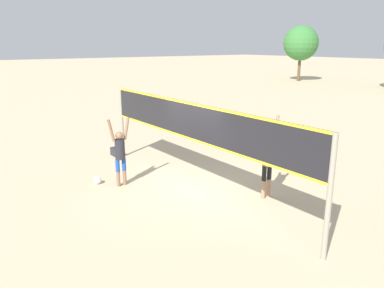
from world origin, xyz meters
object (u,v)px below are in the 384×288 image
object	(u,v)px
volleyball_net	(192,128)
gear_bag	(116,152)
tree_left_cluster	(301,43)
player_blocker	(268,155)
player_spiker	(120,151)
volleyball	(97,180)

from	to	relation	value
volleyball_net	gear_bag	xyz separation A→B (m)	(-4.49, -0.19, -1.69)
volleyball_net	tree_left_cluster	world-z (taller)	tree_left_cluster
player_blocker	tree_left_cluster	xyz separation A→B (m)	(-20.55, 27.52, 2.91)
player_spiker	volleyball_net	bearing A→B (deg)	-49.12
volleyball_net	gear_bag	world-z (taller)	volleyball_net
player_spiker	tree_left_cluster	size ratio (longest dim) A/B	0.33
volleyball_net	player_spiker	distance (m)	2.25
volleyball	gear_bag	world-z (taller)	gear_bag
volleyball	tree_left_cluster	xyz separation A→B (m)	(-16.90, 30.79, 3.98)
player_spiker	gear_bag	distance (m)	3.25
volleyball_net	player_blocker	distance (m)	2.14
tree_left_cluster	player_spiker	bearing A→B (deg)	-60.04
volleyball_net	tree_left_cluster	bearing A→B (deg)	123.39
player_spiker	gear_bag	size ratio (longest dim) A/B	4.27
tree_left_cluster	player_blocker	bearing A→B (deg)	-53.25
player_blocker	gear_bag	xyz separation A→B (m)	(-6.00, -1.55, -1.04)
player_spiker	tree_left_cluster	world-z (taller)	tree_left_cluster
player_blocker	volleyball	distance (m)	5.02
player_spiker	volleyball	xyz separation A→B (m)	(-0.54, -0.52, -0.93)
volleyball	tree_left_cluster	bearing A→B (deg)	118.76
tree_left_cluster	gear_bag	bearing A→B (deg)	-63.41
tree_left_cluster	volleyball_net	bearing A→B (deg)	-56.61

